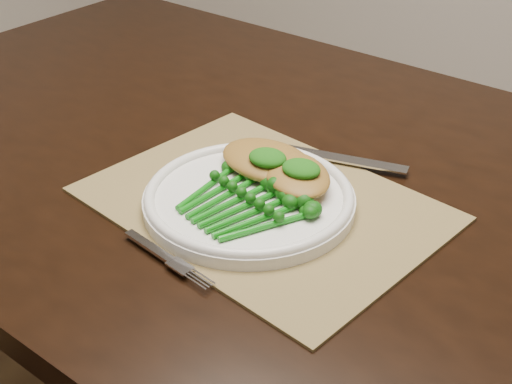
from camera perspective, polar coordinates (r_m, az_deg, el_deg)
The scene contains 10 objects.
dining_table at distance 1.25m, azimuth 1.99°, elevation -12.96°, with size 1.70×1.08×0.75m.
placemat at distance 0.93m, azimuth 0.54°, elevation -0.93°, with size 0.44×0.32×0.00m, color olive.
dinner_plate at distance 0.91m, azimuth -0.56°, elevation -0.47°, with size 0.27×0.27×0.02m.
knife at distance 1.03m, azimuth 4.45°, elevation 3.09°, with size 0.23×0.06×0.01m.
fork at distance 0.82m, azimuth -6.66°, elevation -5.57°, with size 0.15×0.05×0.00m.
chicken_fillet_left at distance 0.96m, azimuth 0.96°, elevation 2.54°, with size 0.14×0.10×0.03m, color olive.
chicken_fillet_right at distance 0.92m, azimuth 3.28°, elevation 1.42°, with size 0.12×0.08×0.02m, color olive.
pesto_dollop_left at distance 0.93m, azimuth 0.94°, elevation 2.76°, with size 0.05×0.04×0.02m, color #0F4A0A.
pesto_dollop_right at distance 0.91m, azimuth 3.64°, elevation 1.87°, with size 0.05×0.04×0.02m, color #0F4A0A.
broccolini_bundle at distance 0.88m, azimuth -1.72°, elevation -1.10°, with size 0.18×0.19×0.04m.
Camera 1 is at (0.43, -0.73, 1.26)m, focal length 50.00 mm.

